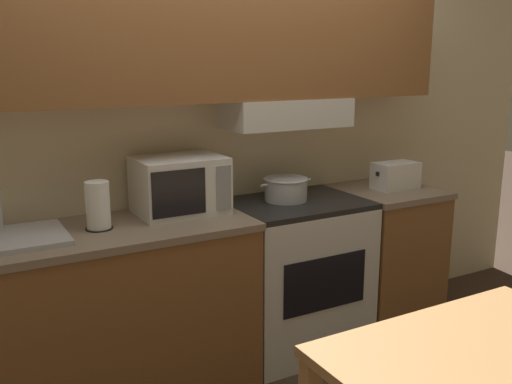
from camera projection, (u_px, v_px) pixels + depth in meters
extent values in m
plane|color=#3D2D23|center=(205.00, 342.00, 3.45)|extent=(16.00, 16.00, 0.00)
cube|color=beige|center=(198.00, 131.00, 3.18)|extent=(5.19, 0.05, 2.55)
cube|color=brown|center=(211.00, 44.00, 2.92)|extent=(2.79, 0.32, 0.58)
cube|color=silver|center=(286.00, 113.00, 3.22)|extent=(0.72, 0.34, 0.16)
cube|color=brown|center=(104.00, 320.00, 2.78)|extent=(1.46, 0.59, 0.85)
cube|color=#84705B|center=(98.00, 233.00, 2.68)|extent=(1.48, 0.61, 0.04)
cube|color=brown|center=(383.00, 259.00, 3.63)|extent=(0.54, 0.59, 0.85)
cube|color=#84705B|center=(387.00, 191.00, 3.53)|extent=(0.56, 0.61, 0.04)
cube|color=silver|center=(295.00, 277.00, 3.32)|extent=(0.75, 0.58, 0.86)
cube|color=black|center=(297.00, 204.00, 3.22)|extent=(0.75, 0.58, 0.03)
cube|color=black|center=(325.00, 284.00, 3.06)|extent=(0.53, 0.01, 0.30)
cylinder|color=black|center=(282.00, 210.00, 3.04)|extent=(0.11, 0.11, 0.01)
cylinder|color=black|center=(333.00, 202.00, 3.20)|extent=(0.11, 0.11, 0.01)
cylinder|color=black|center=(261.00, 201.00, 3.24)|extent=(0.11, 0.11, 0.01)
cylinder|color=black|center=(310.00, 194.00, 3.40)|extent=(0.11, 0.11, 0.01)
cylinder|color=#B7BABF|center=(286.00, 189.00, 3.22)|extent=(0.24, 0.24, 0.13)
torus|color=#B7BABF|center=(286.00, 179.00, 3.20)|extent=(0.25, 0.25, 0.01)
cylinder|color=#B7BABF|center=(264.00, 185.00, 3.14)|extent=(0.05, 0.01, 0.01)
cylinder|color=#B7BABF|center=(307.00, 180.00, 3.28)|extent=(0.05, 0.01, 0.01)
cube|color=silver|center=(180.00, 185.00, 2.94)|extent=(0.45, 0.34, 0.29)
cube|color=black|center=(179.00, 193.00, 2.76)|extent=(0.28, 0.01, 0.23)
cube|color=gray|center=(224.00, 188.00, 2.88)|extent=(0.08, 0.01, 0.23)
cube|color=silver|center=(395.00, 176.00, 3.51)|extent=(0.28, 0.16, 0.16)
cube|color=black|center=(377.00, 174.00, 3.44)|extent=(0.01, 0.02, 0.02)
cube|color=black|center=(384.00, 165.00, 3.45)|extent=(0.04, 0.11, 0.01)
cube|color=black|center=(392.00, 164.00, 3.48)|extent=(0.04, 0.11, 0.01)
cube|color=black|center=(400.00, 163.00, 3.51)|extent=(0.04, 0.11, 0.01)
cube|color=black|center=(408.00, 162.00, 3.54)|extent=(0.04, 0.11, 0.01)
cube|color=#B7BABF|center=(5.00, 240.00, 2.49)|extent=(0.51, 0.40, 0.02)
cube|color=#4C4F54|center=(5.00, 240.00, 2.47)|extent=(0.44, 0.30, 0.01)
cylinder|color=black|center=(99.00, 228.00, 2.68)|extent=(0.13, 0.13, 0.01)
cylinder|color=white|center=(98.00, 205.00, 2.66)|extent=(0.11, 0.11, 0.22)
cube|color=#B27F4C|center=(506.00, 367.00, 1.74)|extent=(1.02, 0.80, 0.04)
cube|color=#B27F4C|center=(497.00, 381.00, 2.36)|extent=(0.06, 0.06, 0.73)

